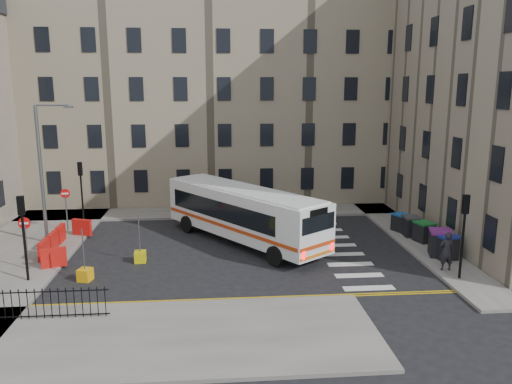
{
  "coord_description": "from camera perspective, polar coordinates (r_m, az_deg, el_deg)",
  "views": [
    {
      "loc": [
        -3.06,
        -27.2,
        9.18
      ],
      "look_at": [
        -0.6,
        1.83,
        3.0
      ],
      "focal_mm": 35.0,
      "sensor_mm": 36.0,
      "label": 1
    }
  ],
  "objects": [
    {
      "name": "pavement_sw",
      "position": [
        19.86,
        -16.34,
        -15.84
      ],
      "size": [
        20.0,
        6.0,
        0.15
      ],
      "primitive_type": "cube",
      "color": "slate",
      "rests_on": "ground"
    },
    {
      "name": "traffic_light_nw",
      "position": [
        35.43,
        -19.37,
        1.03
      ],
      "size": [
        0.28,
        0.22,
        4.1
      ],
      "color": "black",
      "rests_on": "pavement_west"
    },
    {
      "name": "no_entry_south",
      "position": [
        27.38,
        -24.88,
        -4.21
      ],
      "size": [
        0.6,
        0.08,
        3.0
      ],
      "color": "#595B5E",
      "rests_on": "pavement_west"
    },
    {
      "name": "no_entry_north",
      "position": [
        33.83,
        -20.92,
        -0.95
      ],
      "size": [
        0.6,
        0.08,
        3.0
      ],
      "color": "#595B5E",
      "rests_on": "pavement_west"
    },
    {
      "name": "iron_railings",
      "position": [
        22.34,
        -26.48,
        -11.52
      ],
      "size": [
        7.8,
        0.04,
        1.2
      ],
      "color": "black",
      "rests_on": "pavement_sw"
    },
    {
      "name": "bollard_chevron",
      "position": [
        27.47,
        -13.09,
        -7.21
      ],
      "size": [
        0.64,
        0.64,
        0.6
      ],
      "primitive_type": "cube",
      "rotation": [
        0.0,
        0.0,
        0.07
      ],
      "color": "#BFB50B",
      "rests_on": "ground"
    },
    {
      "name": "terrace_north",
      "position": [
        42.88,
        -10.3,
        11.04
      ],
      "size": [
        38.3,
        10.8,
        17.2
      ],
      "color": "gray",
      "rests_on": "ground"
    },
    {
      "name": "pavement_west",
      "position": [
        31.59,
        -25.0,
        -5.94
      ],
      "size": [
        6.0,
        22.0,
        0.15
      ],
      "primitive_type": "cube",
      "color": "slate",
      "rests_on": "ground"
    },
    {
      "name": "traffic_light_sw",
      "position": [
        25.65,
        -25.1,
        -3.43
      ],
      "size": [
        0.28,
        0.22,
        4.1
      ],
      "color": "black",
      "rests_on": "pavement_west"
    },
    {
      "name": "wheelie_bin_c",
      "position": [
        31.26,
        18.63,
        -4.32
      ],
      "size": [
        1.19,
        1.28,
        1.18
      ],
      "rotation": [
        0.0,
        0.0,
        0.27
      ],
      "color": "black",
      "rests_on": "pavement_east"
    },
    {
      "name": "bus",
      "position": [
        29.63,
        -1.5,
        -2.31
      ],
      "size": [
        9.22,
        11.16,
        3.24
      ],
      "rotation": [
        0.0,
        0.0,
        0.64
      ],
      "color": "white",
      "rests_on": "ground"
    },
    {
      "name": "pavement_north",
      "position": [
        37.06,
        -9.24,
        -2.41
      ],
      "size": [
        36.0,
        3.2,
        0.15
      ],
      "primitive_type": "cube",
      "color": "slate",
      "rests_on": "ground"
    },
    {
      "name": "streetlamp",
      "position": [
        31.22,
        -23.35,
        2.06
      ],
      "size": [
        0.5,
        0.22,
        8.14
      ],
      "color": "#595B5E",
      "rests_on": "pavement_west"
    },
    {
      "name": "bollard_yellow",
      "position": [
        25.68,
        -18.94,
        -8.93
      ],
      "size": [
        0.74,
        0.74,
        0.6
      ],
      "primitive_type": "cube",
      "rotation": [
        0.0,
        0.0,
        -0.28
      ],
      "color": "#E6A00C",
      "rests_on": "ground"
    },
    {
      "name": "wheelie_bin_a",
      "position": [
        28.67,
        20.79,
        -5.79
      ],
      "size": [
        1.23,
        1.36,
        1.33
      ],
      "rotation": [
        0.0,
        0.0,
        0.17
      ],
      "color": "black",
      "rests_on": "pavement_east"
    },
    {
      "name": "ground",
      "position": [
        28.87,
        1.51,
        -6.57
      ],
      "size": [
        120.0,
        120.0,
        0.0
      ],
      "primitive_type": "plane",
      "color": "black",
      "rests_on": "ground"
    },
    {
      "name": "pedestrian",
      "position": [
        26.77,
        20.96,
        -6.32
      ],
      "size": [
        0.75,
        0.52,
        1.98
      ],
      "primitive_type": "imported",
      "rotation": [
        0.0,
        0.0,
        3.07
      ],
      "color": "black",
      "rests_on": "pavement_east"
    },
    {
      "name": "wheelie_bin_d",
      "position": [
        32.19,
        17.31,
        -3.73
      ],
      "size": [
        1.01,
        1.15,
        1.22
      ],
      "rotation": [
        0.0,
        0.0,
        -0.04
      ],
      "color": "black",
      "rests_on": "pavement_east"
    },
    {
      "name": "traffic_light_east",
      "position": [
        25.43,
        22.68,
        -3.34
      ],
      "size": [
        0.28,
        0.22,
        4.1
      ],
      "color": "black",
      "rests_on": "pavement_east"
    },
    {
      "name": "wheelie_bin_e",
      "position": [
        33.08,
        16.24,
        -3.34
      ],
      "size": [
        1.2,
        1.27,
        1.12
      ],
      "rotation": [
        0.0,
        0.0,
        0.39
      ],
      "color": "black",
      "rests_on": "pavement_east"
    },
    {
      "name": "roadworks_barriers",
      "position": [
        30.28,
        -21.56,
        -5.25
      ],
      "size": [
        1.66,
        6.26,
        1.0
      ],
      "color": "red",
      "rests_on": "pavement_west"
    },
    {
      "name": "pavement_east",
      "position": [
        34.67,
        15.74,
        -3.71
      ],
      "size": [
        2.4,
        26.0,
        0.15
      ],
      "primitive_type": "cube",
      "color": "slate",
      "rests_on": "ground"
    },
    {
      "name": "wheelie_bin_b",
      "position": [
        28.98,
        20.29,
        -5.46
      ],
      "size": [
        1.45,
        1.56,
        1.43
      ],
      "rotation": [
        0.0,
        0.0,
        -0.29
      ],
      "color": "black",
      "rests_on": "pavement_east"
    }
  ]
}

